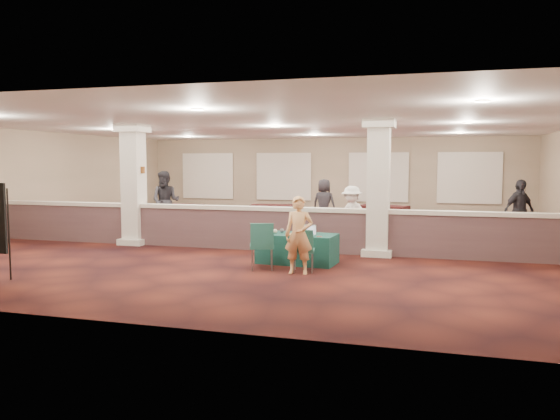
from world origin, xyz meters
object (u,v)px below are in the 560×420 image
(attendee_c, at_px, (519,211))
(far_table_back_right, at_px, (383,215))
(near_table, at_px, (297,249))
(far_table_front_left, at_px, (165,215))
(conf_chair_main, at_px, (303,247))
(far_table_back_left, at_px, (178,214))
(far_table_front_center, at_px, (213,225))
(attendee_a, at_px, (166,201))
(far_table_front_right, at_px, (517,228))
(woman, at_px, (299,235))
(conf_chair_side, at_px, (262,242))
(attendee_b, at_px, (352,214))
(attendee_d, at_px, (324,203))
(far_table_back_center, at_px, (272,213))

(attendee_c, bearing_deg, far_table_back_right, 101.81)
(near_table, height_order, far_table_front_left, far_table_front_left)
(conf_chair_main, relative_size, far_table_back_left, 0.50)
(near_table, xyz_separation_m, far_table_front_center, (-3.42, 3.30, 0.04))
(near_table, distance_m, far_table_back_left, 8.64)
(far_table_front_center, xyz_separation_m, attendee_c, (8.50, 1.41, 0.50))
(attendee_a, height_order, attendee_c, attendee_a)
(far_table_back_left, height_order, far_table_back_right, far_table_back_left)
(far_table_front_right, bearing_deg, woman, -127.93)
(near_table, bearing_deg, conf_chair_main, -64.49)
(woman, relative_size, far_table_front_center, 0.86)
(attendee_a, bearing_deg, attendee_c, -7.26)
(conf_chair_side, relative_size, attendee_b, 0.63)
(conf_chair_side, bearing_deg, far_table_back_right, 60.59)
(far_table_front_right, height_order, attendee_d, attendee_d)
(attendee_d, bearing_deg, woman, 107.11)
(far_table_back_left, height_order, attendee_c, attendee_c)
(far_table_front_center, xyz_separation_m, far_table_front_right, (8.50, 1.73, -0.01))
(conf_chair_side, relative_size, far_table_back_center, 0.61)
(far_table_front_left, distance_m, attendee_c, 11.57)
(far_table_front_left, relative_size, far_table_back_left, 0.92)
(far_table_back_right, bearing_deg, conf_chair_main, -94.65)
(woman, height_order, attendee_b, attendee_b)
(far_table_back_center, bearing_deg, far_table_front_left, -154.01)
(attendee_b, distance_m, attendee_c, 4.61)
(conf_chair_side, xyz_separation_m, far_table_front_right, (5.59, 5.96, -0.22))
(woman, xyz_separation_m, attendee_c, (4.77, 5.80, 0.10))
(conf_chair_main, distance_m, far_table_back_right, 8.90)
(attendee_c, relative_size, attendee_d, 1.05)
(far_table_back_right, distance_m, attendee_b, 4.62)
(far_table_back_center, relative_size, attendee_a, 0.83)
(conf_chair_side, distance_m, woman, 0.86)
(far_table_back_left, xyz_separation_m, attendee_d, (5.27, 0.30, 0.47))
(near_table, distance_m, far_table_front_center, 4.75)
(far_table_front_right, bearing_deg, far_table_front_left, 175.15)
(far_table_front_center, xyz_separation_m, attendee_a, (-2.06, 1.02, 0.60))
(far_table_front_left, bearing_deg, far_table_back_left, 27.20)
(attendee_a, relative_size, attendee_d, 1.17)
(near_table, xyz_separation_m, conf_chair_main, (0.36, -0.94, 0.19))
(attendee_a, xyz_separation_m, attendee_b, (6.16, -0.97, -0.18))
(far_table_back_center, xyz_separation_m, attendee_c, (8.00, -2.99, 0.55))
(far_table_back_center, height_order, attendee_a, attendee_a)
(far_table_back_left, bearing_deg, woman, -49.08)
(attendee_d, bearing_deg, far_table_back_center, -19.48)
(far_table_front_right, bearing_deg, conf_chair_main, -128.37)
(far_table_front_center, bearing_deg, far_table_front_right, 11.48)
(far_table_back_center, relative_size, far_table_back_right, 0.94)
(attendee_d, bearing_deg, far_table_front_center, 59.31)
(far_table_back_center, bearing_deg, attendee_c, -20.48)
(far_table_back_left, height_order, attendee_d, attendee_d)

